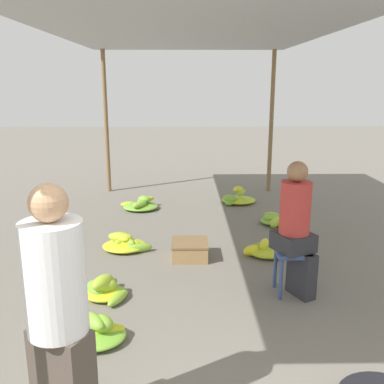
{
  "coord_description": "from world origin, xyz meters",
  "views": [
    {
      "loc": [
        -0.07,
        -1.38,
        2.09
      ],
      "look_at": [
        0.0,
        3.1,
        0.95
      ],
      "focal_mm": 40.0,
      "sensor_mm": 36.0,
      "label": 1
    }
  ],
  "objects_px": {
    "banana_pile_right_1": "(276,220)",
    "banana_pile_right_2": "(237,199)",
    "vendor_seated": "(296,226)",
    "banana_pile_right_0": "(267,249)",
    "banana_pile_left_0": "(140,205)",
    "banana_pile_left_2": "(125,243)",
    "banana_pile_left_3": "(96,331)",
    "crate_near": "(190,250)",
    "banana_pile_left_1": "(105,289)",
    "vendor_foreground": "(58,317)",
    "stool": "(292,259)"
  },
  "relations": [
    {
      "from": "banana_pile_right_0",
      "to": "banana_pile_right_2",
      "type": "height_order",
      "value": "banana_pile_right_2"
    },
    {
      "from": "crate_near",
      "to": "banana_pile_left_1",
      "type": "bearing_deg",
      "value": -131.34
    },
    {
      "from": "stool",
      "to": "banana_pile_left_2",
      "type": "xyz_separation_m",
      "value": [
        -1.86,
        1.22,
        -0.29
      ]
    },
    {
      "from": "banana_pile_left_0",
      "to": "banana_pile_right_1",
      "type": "bearing_deg",
      "value": -21.21
    },
    {
      "from": "banana_pile_left_0",
      "to": "banana_pile_right_1",
      "type": "relative_size",
      "value": 1.18
    },
    {
      "from": "banana_pile_left_3",
      "to": "stool",
      "type": "bearing_deg",
      "value": 23.91
    },
    {
      "from": "stool",
      "to": "banana_pile_right_0",
      "type": "bearing_deg",
      "value": 93.1
    },
    {
      "from": "banana_pile_right_1",
      "to": "banana_pile_right_2",
      "type": "relative_size",
      "value": 0.9
    },
    {
      "from": "banana_pile_left_0",
      "to": "banana_pile_right_0",
      "type": "height_order",
      "value": "banana_pile_left_0"
    },
    {
      "from": "banana_pile_right_0",
      "to": "banana_pile_left_2",
      "type": "bearing_deg",
      "value": 173.41
    },
    {
      "from": "stool",
      "to": "banana_pile_left_3",
      "type": "height_order",
      "value": "stool"
    },
    {
      "from": "vendor_foreground",
      "to": "crate_near",
      "type": "relative_size",
      "value": 3.59
    },
    {
      "from": "crate_near",
      "to": "vendor_seated",
      "type": "bearing_deg",
      "value": -42.05
    },
    {
      "from": "stool",
      "to": "banana_pile_left_1",
      "type": "relative_size",
      "value": 0.84
    },
    {
      "from": "banana_pile_left_0",
      "to": "banana_pile_left_2",
      "type": "bearing_deg",
      "value": -90.43
    },
    {
      "from": "stool",
      "to": "banana_pile_right_2",
      "type": "height_order",
      "value": "stool"
    },
    {
      "from": "banana_pile_left_1",
      "to": "banana_pile_right_2",
      "type": "height_order",
      "value": "banana_pile_right_2"
    },
    {
      "from": "banana_pile_right_0",
      "to": "banana_pile_right_1",
      "type": "height_order",
      "value": "banana_pile_right_0"
    },
    {
      "from": "banana_pile_left_0",
      "to": "banana_pile_left_2",
      "type": "height_order",
      "value": "banana_pile_left_0"
    },
    {
      "from": "banana_pile_left_0",
      "to": "banana_pile_right_2",
      "type": "bearing_deg",
      "value": 11.64
    },
    {
      "from": "banana_pile_left_0",
      "to": "banana_pile_left_1",
      "type": "xyz_separation_m",
      "value": [
        -0.04,
        -3.09,
        0.01
      ]
    },
    {
      "from": "banana_pile_left_0",
      "to": "banana_pile_left_1",
      "type": "distance_m",
      "value": 3.09
    },
    {
      "from": "banana_pile_left_1",
      "to": "crate_near",
      "type": "bearing_deg",
      "value": 48.66
    },
    {
      "from": "banana_pile_left_0",
      "to": "banana_pile_left_3",
      "type": "height_order",
      "value": "banana_pile_left_3"
    },
    {
      "from": "banana_pile_left_2",
      "to": "banana_pile_right_2",
      "type": "relative_size",
      "value": 1.06
    },
    {
      "from": "banana_pile_left_0",
      "to": "banana_pile_left_3",
      "type": "bearing_deg",
      "value": -89.6
    },
    {
      "from": "banana_pile_left_3",
      "to": "banana_pile_right_0",
      "type": "bearing_deg",
      "value": 45.91
    },
    {
      "from": "vendor_foreground",
      "to": "vendor_seated",
      "type": "distance_m",
      "value": 2.56
    },
    {
      "from": "vendor_seated",
      "to": "banana_pile_left_1",
      "type": "distance_m",
      "value": 2.01
    },
    {
      "from": "banana_pile_right_1",
      "to": "banana_pile_left_2",
      "type": "bearing_deg",
      "value": -155.7
    },
    {
      "from": "vendor_seated",
      "to": "banana_pile_left_0",
      "type": "xyz_separation_m",
      "value": [
        -1.86,
        3.05,
        -0.65
      ]
    },
    {
      "from": "banana_pile_right_1",
      "to": "banana_pile_right_2",
      "type": "bearing_deg",
      "value": 110.76
    },
    {
      "from": "banana_pile_right_1",
      "to": "crate_near",
      "type": "distance_m",
      "value": 1.84
    },
    {
      "from": "stool",
      "to": "crate_near",
      "type": "bearing_deg",
      "value": 137.7
    },
    {
      "from": "vendor_foreground",
      "to": "banana_pile_left_0",
      "type": "bearing_deg",
      "value": 90.72
    },
    {
      "from": "banana_pile_left_3",
      "to": "crate_near",
      "type": "bearing_deg",
      "value": 65.26
    },
    {
      "from": "banana_pile_left_0",
      "to": "banana_pile_left_1",
      "type": "bearing_deg",
      "value": -90.75
    },
    {
      "from": "crate_near",
      "to": "banana_pile_right_1",
      "type": "bearing_deg",
      "value": 43.81
    },
    {
      "from": "vendor_seated",
      "to": "banana_pile_right_0",
      "type": "distance_m",
      "value": 1.22
    },
    {
      "from": "vendor_foreground",
      "to": "vendor_seated",
      "type": "height_order",
      "value": "vendor_foreground"
    },
    {
      "from": "banana_pile_left_2",
      "to": "banana_pile_right_0",
      "type": "relative_size",
      "value": 1.08
    },
    {
      "from": "banana_pile_right_1",
      "to": "banana_pile_right_2",
      "type": "distance_m",
      "value": 1.27
    },
    {
      "from": "vendor_foreground",
      "to": "banana_pile_right_1",
      "type": "distance_m",
      "value": 4.61
    },
    {
      "from": "stool",
      "to": "crate_near",
      "type": "xyz_separation_m",
      "value": [
        -1.02,
        0.93,
        -0.27
      ]
    },
    {
      "from": "banana_pile_left_1",
      "to": "banana_pile_right_0",
      "type": "distance_m",
      "value": 2.12
    },
    {
      "from": "banana_pile_left_0",
      "to": "banana_pile_left_2",
      "type": "relative_size",
      "value": 1.0
    },
    {
      "from": "vendor_seated",
      "to": "banana_pile_left_0",
      "type": "bearing_deg",
      "value": 121.47
    },
    {
      "from": "banana_pile_right_0",
      "to": "crate_near",
      "type": "relative_size",
      "value": 1.37
    },
    {
      "from": "vendor_seated",
      "to": "banana_pile_right_1",
      "type": "height_order",
      "value": "vendor_seated"
    },
    {
      "from": "vendor_foreground",
      "to": "banana_pile_right_0",
      "type": "relative_size",
      "value": 2.61
    }
  ]
}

